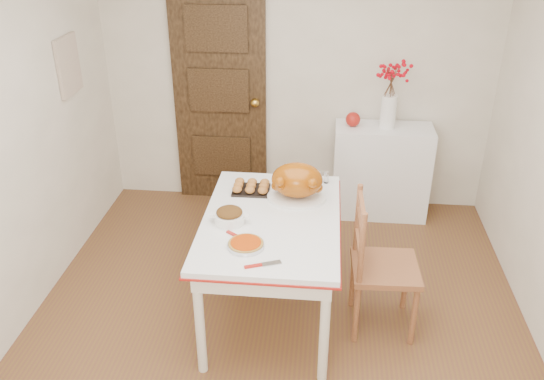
# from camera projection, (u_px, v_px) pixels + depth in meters

# --- Properties ---
(floor) EXTENTS (3.50, 4.00, 0.00)m
(floor) POSITION_uv_depth(u_px,v_px,m) (275.00, 335.00, 3.89)
(floor) COLOR brown
(floor) RESTS_ON ground
(wall_back) EXTENTS (3.50, 0.00, 2.50)m
(wall_back) POSITION_uv_depth(u_px,v_px,m) (297.00, 74.00, 5.07)
(wall_back) COLOR silver
(wall_back) RESTS_ON ground
(door_back) EXTENTS (0.85, 0.06, 2.06)m
(door_back) POSITION_uv_depth(u_px,v_px,m) (220.00, 96.00, 5.21)
(door_back) COLOR black
(door_back) RESTS_ON ground
(photo_board) EXTENTS (0.03, 0.35, 0.45)m
(photo_board) POSITION_uv_depth(u_px,v_px,m) (68.00, 65.00, 4.40)
(photo_board) COLOR beige
(photo_board) RESTS_ON ground
(sideboard) EXTENTS (0.86, 0.38, 0.86)m
(sideboard) POSITION_uv_depth(u_px,v_px,m) (381.00, 171.00, 5.19)
(sideboard) COLOR white
(sideboard) RESTS_ON floor
(kitchen_table) EXTENTS (0.91, 1.33, 0.80)m
(kitchen_table) POSITION_uv_depth(u_px,v_px,m) (271.00, 268.00, 3.91)
(kitchen_table) COLOR white
(kitchen_table) RESTS_ON floor
(chair_oak) EXTENTS (0.45, 0.45, 0.99)m
(chair_oak) POSITION_uv_depth(u_px,v_px,m) (386.00, 265.00, 3.77)
(chair_oak) COLOR #925936
(chair_oak) RESTS_ON floor
(berry_vase) EXTENTS (0.31, 0.31, 0.61)m
(berry_vase) POSITION_uv_depth(u_px,v_px,m) (390.00, 94.00, 4.85)
(berry_vase) COLOR white
(berry_vase) RESTS_ON sideboard
(apple) EXTENTS (0.13, 0.13, 0.13)m
(apple) POSITION_uv_depth(u_px,v_px,m) (353.00, 119.00, 4.98)
(apple) COLOR #9D1811
(apple) RESTS_ON sideboard
(turkey_platter) EXTENTS (0.42, 0.35, 0.26)m
(turkey_platter) POSITION_uv_depth(u_px,v_px,m) (297.00, 182.00, 3.90)
(turkey_platter) COLOR #A04609
(turkey_platter) RESTS_ON kitchen_table
(pumpkin_pie) EXTENTS (0.25, 0.25, 0.05)m
(pumpkin_pie) POSITION_uv_depth(u_px,v_px,m) (246.00, 244.00, 3.41)
(pumpkin_pie) COLOR #A73305
(pumpkin_pie) RESTS_ON kitchen_table
(stuffing_dish) EXTENTS (0.31, 0.27, 0.10)m
(stuffing_dish) POSITION_uv_depth(u_px,v_px,m) (229.00, 216.00, 3.65)
(stuffing_dish) COLOR brown
(stuffing_dish) RESTS_ON kitchen_table
(rolls_tray) EXTENTS (0.26, 0.21, 0.07)m
(rolls_tray) POSITION_uv_depth(u_px,v_px,m) (251.00, 187.00, 4.04)
(rolls_tray) COLOR #9B5B1F
(rolls_tray) RESTS_ON kitchen_table
(pie_server) EXTENTS (0.23, 0.14, 0.01)m
(pie_server) POSITION_uv_depth(u_px,v_px,m) (263.00, 264.00, 3.25)
(pie_server) COLOR silver
(pie_server) RESTS_ON kitchen_table
(carving_knife) EXTENTS (0.25, 0.20, 0.01)m
(carving_knife) POSITION_uv_depth(u_px,v_px,m) (242.00, 239.00, 3.49)
(carving_knife) COLOR silver
(carving_knife) RESTS_ON kitchen_table
(drinking_glass) EXTENTS (0.07, 0.07, 0.10)m
(drinking_glass) POSITION_uv_depth(u_px,v_px,m) (281.00, 178.00, 4.13)
(drinking_glass) COLOR white
(drinking_glass) RESTS_ON kitchen_table
(shaker_pair) EXTENTS (0.10, 0.07, 0.09)m
(shaker_pair) POSITION_uv_depth(u_px,v_px,m) (323.00, 177.00, 4.16)
(shaker_pair) COLOR white
(shaker_pair) RESTS_ON kitchen_table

